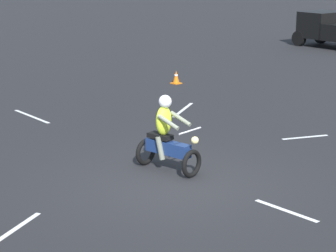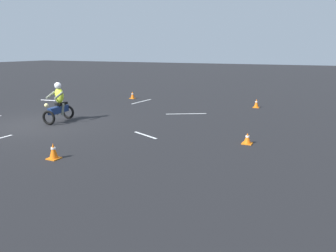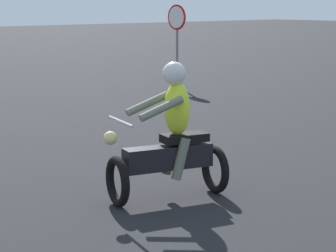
{
  "view_description": "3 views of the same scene",
  "coord_description": "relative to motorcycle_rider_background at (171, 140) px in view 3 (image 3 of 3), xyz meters",
  "views": [
    {
      "loc": [
        9.09,
        -8.68,
        4.52
      ],
      "look_at": [
        -0.74,
        0.45,
        1.0
      ],
      "focal_mm": 70.0,
      "sensor_mm": 36.0,
      "label": 1
    },
    {
      "loc": [
        9.58,
        10.36,
        2.99
      ],
      "look_at": [
        1.51,
        6.59,
        0.9
      ],
      "focal_mm": 35.0,
      "sensor_mm": 36.0,
      "label": 2
    },
    {
      "loc": [
        -1.87,
        17.84,
        2.33
      ],
      "look_at": [
        3.77,
        12.73,
        0.9
      ],
      "focal_mm": 70.0,
      "sensor_mm": 36.0,
      "label": 3
    }
  ],
  "objects": [
    {
      "name": "stop_sign",
      "position": [
        7.83,
        -7.4,
        0.91
      ],
      "size": [
        0.7,
        0.08,
        2.3
      ],
      "color": "slate",
      "rests_on": "ground"
    },
    {
      "name": "motorcycle_rider_background",
      "position": [
        0.0,
        0.0,
        0.0
      ],
      "size": [
        1.0,
        1.56,
        1.66
      ],
      "rotation": [
        0.0,
        0.0,
        6.0
      ],
      "color": "black",
      "rests_on": "ground"
    }
  ]
}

